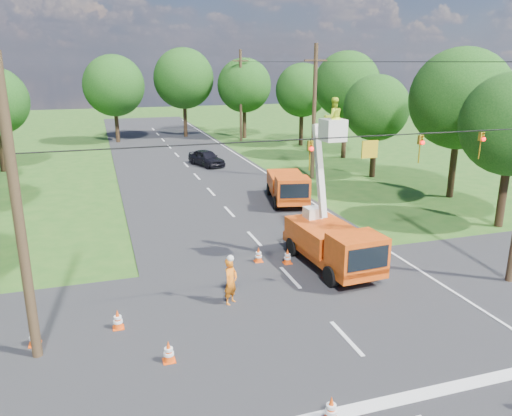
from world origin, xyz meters
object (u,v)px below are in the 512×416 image
object	(u,v)px
tree_right_c	(376,108)
pole_left	(18,217)
traffic_cone_0	(331,409)
bucket_truck	(333,234)
traffic_cone_6	(34,336)
second_truck	(288,187)
traffic_cone_2	(287,256)
traffic_cone_8	(258,255)
traffic_cone_3	(311,221)
pole_right_mid	(314,112)
tree_right_d	(347,85)
pole_right_far	(241,95)
tree_right_b	(460,99)
tree_right_e	(302,90)
tree_far_a	(114,86)
traffic_cone_5	(118,319)
distant_car	(206,158)
traffic_cone_4	(169,352)
ground_worker	(231,282)
traffic_cone_7	(286,198)
tree_far_c	(244,85)
tree_far_b	(184,79)

from	to	relation	value
tree_right_c	pole_left	bearing A→B (deg)	-140.07
traffic_cone_0	tree_right_c	distance (m)	29.22
bucket_truck	traffic_cone_6	xyz separation A→B (m)	(-11.79, -2.80, -1.20)
second_truck	traffic_cone_2	xyz separation A→B (m)	(-3.68, -9.47, -0.70)
traffic_cone_8	bucket_truck	bearing A→B (deg)	-29.09
bucket_truck	pole_left	distance (m)	12.51
traffic_cone_3	pole_right_mid	size ratio (longest dim) A/B	0.07
traffic_cone_3	tree_right_d	distance (m)	22.23
pole_right_far	traffic_cone_2	bearing A→B (deg)	-102.77
second_truck	tree_right_d	size ratio (longest dim) A/B	0.59
tree_right_b	tree_right_e	xyz separation A→B (m)	(-1.20, 23.00, -0.62)
pole_right_mid	pole_right_far	bearing A→B (deg)	90.00
tree_right_b	tree_far_a	world-z (taller)	tree_right_b
pole_right_mid	tree_far_a	size ratio (longest dim) A/B	1.05
traffic_cone_5	tree_right_e	size ratio (longest dim) A/B	0.08
distant_car	traffic_cone_4	world-z (taller)	distant_car
distant_car	traffic_cone_5	xyz separation A→B (m)	(-8.71, -26.13, -0.34)
traffic_cone_5	pole_left	xyz separation A→B (m)	(-2.45, -0.94, 4.14)
tree_right_d	tree_right_c	bearing A→B (deg)	-101.31
second_truck	traffic_cone_3	bearing A→B (deg)	-84.33
ground_worker	tree_right_c	size ratio (longest dim) A/B	0.23
distant_car	traffic_cone_7	bearing A→B (deg)	-99.20
second_truck	traffic_cone_4	size ratio (longest dim) A/B	8.10
tree_right_e	traffic_cone_2	bearing A→B (deg)	-113.63
tree_right_c	ground_worker	bearing A→B (deg)	-132.79
tree_right_d	traffic_cone_4	bearing A→B (deg)	-125.69
ground_worker	pole_right_far	xyz separation A→B (m)	(11.44, 38.43, 4.21)
ground_worker	traffic_cone_2	xyz separation A→B (m)	(3.39, 2.93, -0.54)
tree_right_c	tree_far_c	distance (m)	23.31
traffic_cone_2	pole_right_far	size ratio (longest dim) A/B	0.07
traffic_cone_8	pole_right_far	xyz separation A→B (m)	(9.22, 34.92, 4.75)
traffic_cone_8	tree_right_c	xyz separation A→B (m)	(13.92, 13.92, 4.95)
tree_right_d	tree_far_b	size ratio (longest dim) A/B	0.94
bucket_truck	tree_right_b	bearing A→B (deg)	30.09
traffic_cone_8	tree_right_b	bearing A→B (deg)	23.76
traffic_cone_0	tree_right_d	size ratio (longest dim) A/B	0.07
distant_car	traffic_cone_7	distance (m)	13.43
tree_right_b	tree_right_c	distance (m)	7.31
ground_worker	traffic_cone_8	distance (m)	4.19
traffic_cone_4	traffic_cone_7	bearing A→B (deg)	57.86
traffic_cone_3	tree_right_c	distance (m)	14.82
tree_right_d	tree_far_a	world-z (taller)	tree_right_d
ground_worker	traffic_cone_5	xyz separation A→B (m)	(-4.11, -0.62, -0.54)
traffic_cone_2	traffic_cone_5	size ratio (longest dim) A/B	1.00
traffic_cone_2	tree_far_b	bearing A→B (deg)	86.40
traffic_cone_3	pole_right_far	xyz separation A→B (m)	(4.96, 31.09, 4.75)
traffic_cone_3	tree_right_e	distance (m)	28.56
bucket_truck	traffic_cone_7	xyz separation A→B (m)	(1.82, 10.37, -1.20)
traffic_cone_2	tree_right_b	xyz separation A→B (m)	(14.55, 7.51, 6.08)
ground_worker	tree_far_b	size ratio (longest dim) A/B	0.17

